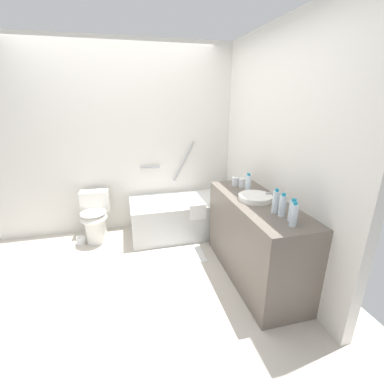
% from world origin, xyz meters
% --- Properties ---
extents(ground_plane, '(4.04, 4.04, 0.00)m').
position_xyz_m(ground_plane, '(0.00, 0.00, 0.00)').
color(ground_plane, beige).
extents(wall_back_tiled, '(3.44, 0.10, 2.55)m').
position_xyz_m(wall_back_tiled, '(0.00, 1.21, 1.27)').
color(wall_back_tiled, silver).
rests_on(wall_back_tiled, ground_plane).
extents(wall_right_mirror, '(0.10, 2.72, 2.55)m').
position_xyz_m(wall_right_mirror, '(1.57, 0.00, 1.27)').
color(wall_right_mirror, silver).
rests_on(wall_right_mirror, ground_plane).
extents(bathtub, '(1.43, 0.74, 1.25)m').
position_xyz_m(bathtub, '(0.73, 0.79, 0.27)').
color(bathtub, silver).
rests_on(bathtub, ground_plane).
extents(toilet, '(0.37, 0.50, 0.67)m').
position_xyz_m(toilet, '(-0.45, 0.85, 0.34)').
color(toilet, white).
rests_on(toilet, ground_plane).
extents(vanity_counter, '(0.53, 1.44, 0.87)m').
position_xyz_m(vanity_counter, '(1.26, -0.36, 0.43)').
color(vanity_counter, '#6B6056').
rests_on(vanity_counter, ground_plane).
extents(sink_basin, '(0.33, 0.33, 0.05)m').
position_xyz_m(sink_basin, '(1.24, -0.33, 0.89)').
color(sink_basin, white).
rests_on(sink_basin, vanity_counter).
extents(sink_faucet, '(0.11, 0.15, 0.07)m').
position_xyz_m(sink_faucet, '(1.44, -0.33, 0.90)').
color(sink_faucet, silver).
rests_on(sink_faucet, vanity_counter).
extents(water_bottle_0, '(0.06, 0.06, 0.21)m').
position_xyz_m(water_bottle_0, '(1.26, -0.93, 0.96)').
color(water_bottle_0, silver).
rests_on(water_bottle_0, vanity_counter).
extents(water_bottle_1, '(0.06, 0.06, 0.21)m').
position_xyz_m(water_bottle_1, '(1.26, -0.10, 0.97)').
color(water_bottle_1, silver).
rests_on(water_bottle_1, vanity_counter).
extents(water_bottle_2, '(0.06, 0.06, 0.22)m').
position_xyz_m(water_bottle_2, '(1.26, -0.66, 0.97)').
color(water_bottle_2, silver).
rests_on(water_bottle_2, vanity_counter).
extents(water_bottle_3, '(0.06, 0.06, 0.21)m').
position_xyz_m(water_bottle_3, '(1.28, -0.73, 0.96)').
color(water_bottle_3, silver).
rests_on(water_bottle_3, vanity_counter).
extents(water_bottle_4, '(0.07, 0.07, 0.20)m').
position_xyz_m(water_bottle_4, '(1.31, -0.84, 0.96)').
color(water_bottle_4, silver).
rests_on(water_bottle_4, vanity_counter).
extents(drinking_glass_0, '(0.08, 0.08, 0.10)m').
position_xyz_m(drinking_glass_0, '(1.23, 0.16, 0.92)').
color(drinking_glass_0, white).
rests_on(drinking_glass_0, vanity_counter).
extents(drinking_glass_1, '(0.07, 0.07, 0.10)m').
position_xyz_m(drinking_glass_1, '(1.27, 0.08, 0.92)').
color(drinking_glass_1, white).
rests_on(drinking_glass_1, vanity_counter).
extents(bath_mat, '(0.64, 0.40, 0.01)m').
position_xyz_m(bath_mat, '(0.54, 0.18, 0.01)').
color(bath_mat, white).
rests_on(bath_mat, ground_plane).
extents(toilet_paper_roll, '(0.11, 0.11, 0.10)m').
position_xyz_m(toilet_paper_roll, '(-0.65, 0.79, 0.05)').
color(toilet_paper_roll, white).
rests_on(toilet_paper_roll, ground_plane).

